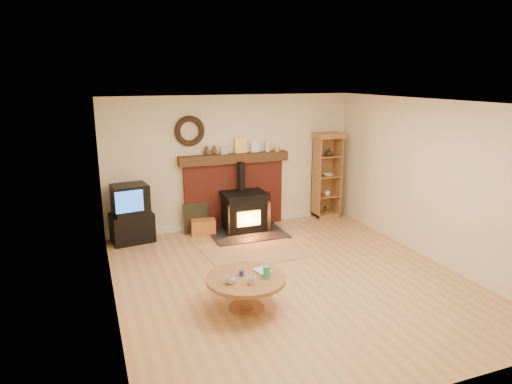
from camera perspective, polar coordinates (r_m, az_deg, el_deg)
name	(u,v)px	position (r m, az deg, el deg)	size (l,w,h in m)	color
ground	(290,279)	(6.97, 4.28, -10.77)	(5.50, 5.50, 0.00)	#BC824E
room_shell	(288,165)	(6.51, 4.06, 3.37)	(5.02, 5.52, 2.61)	beige
chimney_breast	(234,187)	(9.05, -2.74, 0.59)	(2.20, 0.22, 1.78)	maroon
wood_stove	(244,213)	(8.83, -1.45, -2.59)	(1.40, 1.00, 1.34)	black
area_rug	(255,252)	(7.91, -0.09, -7.52)	(1.67, 1.15, 0.01)	brown
tv_unit	(131,215)	(8.55, -15.32, -2.76)	(0.80, 0.61, 1.07)	black
curio_cabinet	(326,176)	(9.72, 8.78, 2.03)	(0.58, 0.42, 1.81)	brown
firelog_box	(203,227)	(8.80, -6.59, -4.37)	(0.46, 0.28, 0.28)	gold
leaning_painting	(196,218)	(8.87, -7.49, -3.27)	(0.48, 0.03, 0.57)	black
fire_tools	(270,219)	(9.32, 1.70, -3.44)	(0.16, 0.16, 0.70)	black
coffee_table	(246,283)	(5.98, -1.26, -11.33)	(1.04, 1.04, 0.60)	brown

